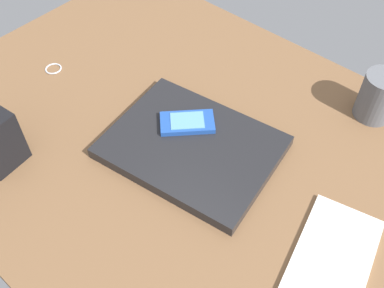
% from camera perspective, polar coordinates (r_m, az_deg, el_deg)
% --- Properties ---
extents(desk_surface, '(1.20, 0.80, 0.03)m').
position_cam_1_polar(desk_surface, '(0.87, 1.22, -1.39)').
color(desk_surface, brown).
rests_on(desk_surface, ground).
extents(laptop_closed, '(0.34, 0.28, 0.02)m').
position_cam_1_polar(laptop_closed, '(0.85, 0.00, -0.38)').
color(laptop_closed, black).
rests_on(laptop_closed, desk_surface).
extents(cell_phone_on_laptop, '(0.11, 0.11, 0.01)m').
position_cam_1_polar(cell_phone_on_laptop, '(0.87, -0.61, 2.76)').
color(cell_phone_on_laptop, '#1E479E').
rests_on(cell_phone_on_laptop, laptop_closed).
extents(key_ring, '(0.04, 0.04, 0.00)m').
position_cam_1_polar(key_ring, '(1.08, -17.17, 9.11)').
color(key_ring, silver).
rests_on(key_ring, desk_surface).
extents(pen_cup, '(0.08, 0.08, 0.10)m').
position_cam_1_polar(pen_cup, '(0.97, 22.60, 5.60)').
color(pen_cup, '#595B60').
rests_on(pen_cup, desk_surface).
extents(notepad, '(0.16, 0.22, 0.01)m').
position_cam_1_polar(notepad, '(0.77, 17.49, -13.38)').
color(notepad, white).
rests_on(notepad, desk_surface).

